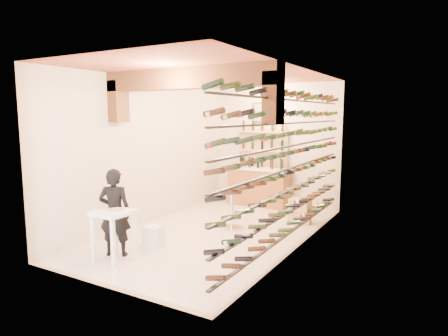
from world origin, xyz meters
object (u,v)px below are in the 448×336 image
object	(u,v)px
chrome_barstool	(232,205)
crate_lower	(300,217)
back_counter	(258,185)
person	(115,212)
tasting_table	(114,220)
white_stool	(153,237)
wine_rack	(289,162)

from	to	relation	value
chrome_barstool	crate_lower	distance (m)	1.63
back_counter	person	distance (m)	4.67
chrome_barstool	crate_lower	xyz separation A→B (m)	(1.11, 1.13, -0.36)
tasting_table	white_stool	bearing A→B (deg)	83.13
white_stool	crate_lower	bearing A→B (deg)	58.95
wine_rack	tasting_table	xyz separation A→B (m)	(-2.18, -2.19, -0.86)
tasting_table	crate_lower	bearing A→B (deg)	65.61
white_stool	chrome_barstool	bearing A→B (deg)	70.12
chrome_barstool	back_counter	bearing A→B (deg)	100.83
wine_rack	white_stool	distance (m)	2.81
crate_lower	back_counter	bearing A→B (deg)	144.19
back_counter	chrome_barstool	xyz separation A→B (m)	(0.43, -2.24, -0.03)
white_stool	back_counter	bearing A→B (deg)	86.96
wine_rack	crate_lower	distance (m)	2.10
white_stool	wine_rack	bearing A→B (deg)	33.83
white_stool	person	xyz separation A→B (m)	(-0.30, -0.62, 0.56)
tasting_table	white_stool	distance (m)	0.96
person	chrome_barstool	xyz separation A→B (m)	(0.95, 2.40, -0.25)
chrome_barstool	wine_rack	bearing A→B (deg)	-16.17
wine_rack	crate_lower	xyz separation A→B (m)	(-0.29, 1.54, -1.40)
back_counter	crate_lower	size ratio (longest dim) A/B	3.55
wine_rack	chrome_barstool	world-z (taller)	wine_rack
wine_rack	person	size ratio (longest dim) A/B	3.78
wine_rack	white_stool	size ratio (longest dim) A/B	14.45
white_stool	crate_lower	size ratio (longest dim) A/B	0.82
back_counter	tasting_table	size ratio (longest dim) A/B	1.66
back_counter	crate_lower	distance (m)	1.94
crate_lower	person	bearing A→B (deg)	-120.21
back_counter	chrome_barstool	distance (m)	2.28
chrome_barstool	tasting_table	bearing A→B (deg)	-106.68
back_counter	person	bearing A→B (deg)	-96.37
crate_lower	white_stool	bearing A→B (deg)	-121.05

